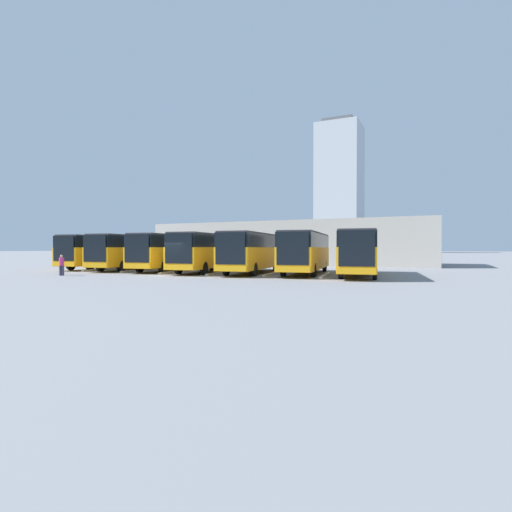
{
  "coord_description": "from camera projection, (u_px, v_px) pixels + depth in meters",
  "views": [
    {
      "loc": [
        -18.62,
        24.81,
        2.07
      ],
      "look_at": [
        -4.38,
        -5.63,
        1.44
      ],
      "focal_mm": 28.0,
      "sensor_mm": 36.0,
      "label": 1
    }
  ],
  "objects": [
    {
      "name": "station_building",
      "position": [
        289.0,
        243.0,
        53.49
      ],
      "size": [
        37.12,
        12.51,
        5.54
      ],
      "color": "#A8A399",
      "rests_on": "ground_plane"
    },
    {
      "name": "curb_divider_0",
      "position": [
        325.0,
        275.0,
        29.54
      ],
      "size": [
        1.14,
        5.84,
        0.15
      ],
      "primitive_type": "cube",
      "rotation": [
        0.0,
        0.0,
        0.15
      ],
      "color": "#B2B2AD",
      "rests_on": "ground_plane"
    },
    {
      "name": "curb_divider_1",
      "position": [
        273.0,
        274.0,
        31.64
      ],
      "size": [
        1.14,
        5.84,
        0.15
      ],
      "primitive_type": "cube",
      "rotation": [
        0.0,
        0.0,
        0.15
      ],
      "color": "#B2B2AD",
      "rests_on": "ground_plane"
    },
    {
      "name": "bus_5",
      "position": [
        133.0,
        251.0,
        38.77
      ],
      "size": [
        4.19,
        11.55,
        3.34
      ],
      "rotation": [
        0.0,
        0.0,
        0.15
      ],
      "color": "orange",
      "rests_on": "ground_plane"
    },
    {
      "name": "bus_1",
      "position": [
        306.0,
        251.0,
        32.21
      ],
      "size": [
        4.19,
        11.55,
        3.34
      ],
      "rotation": [
        0.0,
        0.0,
        0.15
      ],
      "color": "orange",
      "rests_on": "ground_plane"
    },
    {
      "name": "curb_divider_5",
      "position": [
        104.0,
        269.0,
        38.2
      ],
      "size": [
        1.14,
        5.84,
        0.15
      ],
      "primitive_type": "cube",
      "rotation": [
        0.0,
        0.0,
        0.15
      ],
      "color": "#B2B2AD",
      "rests_on": "ground_plane"
    },
    {
      "name": "ground_plane",
      "position": [
        173.0,
        276.0,
        30.4
      ],
      "size": [
        600.0,
        600.0,
        0.0
      ],
      "primitive_type": "plane",
      "color": "gray"
    },
    {
      "name": "pedestrian",
      "position": [
        62.0,
        264.0,
        30.4
      ],
      "size": [
        0.46,
        0.46,
        1.59
      ],
      "rotation": [
        0.0,
        0.0,
        3.56
      ],
      "color": "#38384C",
      "rests_on": "ground_plane"
    },
    {
      "name": "bus_0",
      "position": [
        359.0,
        251.0,
        30.11
      ],
      "size": [
        4.19,
        11.55,
        3.34
      ],
      "rotation": [
        0.0,
        0.0,
        0.15
      ],
      "color": "orange",
      "rests_on": "ground_plane"
    },
    {
      "name": "bus_6",
      "position": [
        104.0,
        251.0,
        41.03
      ],
      "size": [
        4.19,
        11.55,
        3.34
      ],
      "rotation": [
        0.0,
        0.0,
        0.15
      ],
      "color": "orange",
      "rests_on": "ground_plane"
    },
    {
      "name": "curb_divider_4",
      "position": [
        141.0,
        270.0,
        36.58
      ],
      "size": [
        1.14,
        5.84,
        0.15
      ],
      "primitive_type": "cube",
      "rotation": [
        0.0,
        0.0,
        0.15
      ],
      "color": "#B2B2AD",
      "rests_on": "ground_plane"
    },
    {
      "name": "office_tower",
      "position": [
        340.0,
        188.0,
        206.22
      ],
      "size": [
        21.61,
        21.61,
        68.02
      ],
      "color": "#ADB2B7",
      "rests_on": "ground_plane"
    },
    {
      "name": "bus_4",
      "position": [
        171.0,
        251.0,
        37.15
      ],
      "size": [
        4.19,
        11.55,
        3.34
      ],
      "rotation": [
        0.0,
        0.0,
        0.15
      ],
      "color": "orange",
      "rests_on": "ground_plane"
    },
    {
      "name": "curb_divider_3",
      "position": [
        177.0,
        272.0,
        34.42
      ],
      "size": [
        1.14,
        5.84,
        0.15
      ],
      "primitive_type": "cube",
      "rotation": [
        0.0,
        0.0,
        0.15
      ],
      "color": "#B2B2AD",
      "rests_on": "ground_plane"
    },
    {
      "name": "curb_divider_2",
      "position": [
        221.0,
        273.0,
        32.7
      ],
      "size": [
        1.14,
        5.84,
        0.15
      ],
      "primitive_type": "cube",
      "rotation": [
        0.0,
        0.0,
        0.15
      ],
      "color": "#B2B2AD",
      "rests_on": "ground_plane"
    },
    {
      "name": "bus_2",
      "position": [
        253.0,
        251.0,
        33.27
      ],
      "size": [
        4.19,
        11.55,
        3.34
      ],
      "rotation": [
        0.0,
        0.0,
        0.15
      ],
      "color": "orange",
      "rests_on": "ground_plane"
    },
    {
      "name": "bus_3",
      "position": [
        208.0,
        251.0,
        34.99
      ],
      "size": [
        4.19,
        11.55,
        3.34
      ],
      "rotation": [
        0.0,
        0.0,
        0.15
      ],
      "color": "orange",
      "rests_on": "ground_plane"
    }
  ]
}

